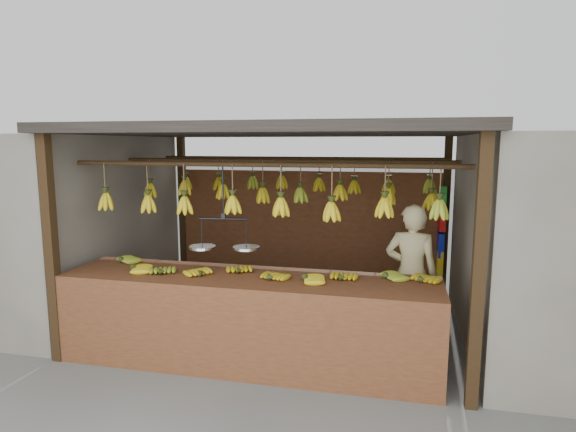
# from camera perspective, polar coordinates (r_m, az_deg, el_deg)

# --- Properties ---
(ground) EXTENTS (80.00, 80.00, 0.00)m
(ground) POSITION_cam_1_polar(r_m,az_deg,el_deg) (6.10, -0.65, -12.59)
(ground) COLOR #5B5B57
(stall) EXTENTS (4.30, 3.30, 2.40)m
(stall) POSITION_cam_1_polar(r_m,az_deg,el_deg) (6.01, 0.06, 6.38)
(stall) COLOR black
(stall) RESTS_ON ground
(neighbor_left) EXTENTS (3.00, 3.00, 2.30)m
(neighbor_left) POSITION_cam_1_polar(r_m,az_deg,el_deg) (7.49, -28.51, -0.54)
(neighbor_left) COLOR slate
(neighbor_left) RESTS_ON ground
(counter) EXTENTS (3.76, 0.86, 0.96)m
(counter) POSITION_cam_1_polar(r_m,az_deg,el_deg) (4.76, -5.16, -9.63)
(counter) COLOR brown
(counter) RESTS_ON ground
(hanging_bananas) EXTENTS (3.61, 2.24, 0.38)m
(hanging_bananas) POSITION_cam_1_polar(r_m,az_deg,el_deg) (5.71, -0.68, 2.67)
(hanging_bananas) COLOR gold
(hanging_bananas) RESTS_ON ground
(balance_scale) EXTENTS (0.71, 0.34, 0.86)m
(balance_scale) POSITION_cam_1_polar(r_m,az_deg,el_deg) (4.94, -7.58, -3.20)
(balance_scale) COLOR black
(balance_scale) RESTS_ON ground
(vendor) EXTENTS (0.60, 0.42, 1.56)m
(vendor) POSITION_cam_1_polar(r_m,az_deg,el_deg) (5.52, 14.37, -6.65)
(vendor) COLOR beige
(vendor) RESTS_ON ground
(bag_bundles) EXTENTS (0.08, 0.26, 1.24)m
(bag_bundles) POSITION_cam_1_polar(r_m,az_deg,el_deg) (7.00, 17.68, -1.70)
(bag_bundles) COLOR #199926
(bag_bundles) RESTS_ON ground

